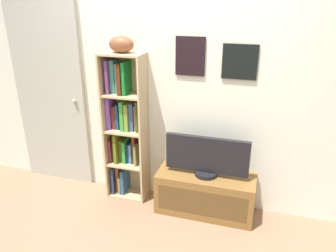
{
  "coord_description": "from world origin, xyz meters",
  "views": [
    {
      "loc": [
        0.88,
        -1.85,
        2.06
      ],
      "look_at": [
        0.06,
        0.85,
        0.92
      ],
      "focal_mm": 34.92,
      "sensor_mm": 36.0,
      "label": 1
    }
  ],
  "objects_px": {
    "tv_stand": "(205,193)",
    "door": "(50,94)",
    "bookshelf": "(124,127)",
    "football": "(121,44)",
    "television": "(207,157)"
  },
  "relations": [
    {
      "from": "football",
      "to": "door",
      "type": "distance_m",
      "value": 1.1
    },
    {
      "from": "bookshelf",
      "to": "television",
      "type": "distance_m",
      "value": 0.91
    },
    {
      "from": "bookshelf",
      "to": "football",
      "type": "bearing_deg",
      "value": -46.38
    },
    {
      "from": "tv_stand",
      "to": "television",
      "type": "xyz_separation_m",
      "value": [
        0.0,
        0.0,
        0.41
      ]
    },
    {
      "from": "door",
      "to": "tv_stand",
      "type": "bearing_deg",
      "value": -5.3
    },
    {
      "from": "television",
      "to": "door",
      "type": "distance_m",
      "value": 1.84
    },
    {
      "from": "tv_stand",
      "to": "bookshelf",
      "type": "bearing_deg",
      "value": 174.08
    },
    {
      "from": "tv_stand",
      "to": "television",
      "type": "bearing_deg",
      "value": 90.0
    },
    {
      "from": "bookshelf",
      "to": "tv_stand",
      "type": "xyz_separation_m",
      "value": [
        0.89,
        -0.09,
        -0.58
      ]
    },
    {
      "from": "tv_stand",
      "to": "football",
      "type": "bearing_deg",
      "value": 175.82
    },
    {
      "from": "bookshelf",
      "to": "door",
      "type": "height_order",
      "value": "door"
    },
    {
      "from": "tv_stand",
      "to": "television",
      "type": "distance_m",
      "value": 0.41
    },
    {
      "from": "tv_stand",
      "to": "door",
      "type": "xyz_separation_m",
      "value": [
        -1.79,
        0.17,
        0.84
      ]
    },
    {
      "from": "tv_stand",
      "to": "door",
      "type": "bearing_deg",
      "value": 174.7
    },
    {
      "from": "tv_stand",
      "to": "door",
      "type": "distance_m",
      "value": 1.98
    }
  ]
}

